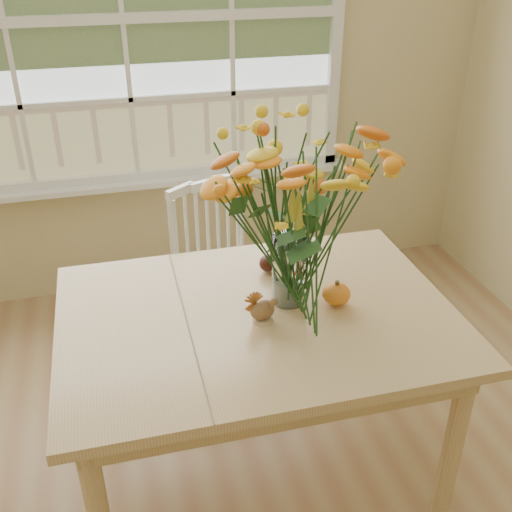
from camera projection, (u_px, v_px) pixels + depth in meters
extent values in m
cube|color=#D2C186|center=(126.00, 59.00, 3.07)|extent=(4.00, 0.02, 2.70)
cube|color=silver|center=(122.00, 18.00, 2.96)|extent=(2.20, 0.00, 1.60)
cube|color=white|center=(140.00, 183.00, 3.33)|extent=(2.42, 0.12, 0.03)
cube|color=tan|center=(257.00, 317.00, 2.14)|extent=(1.40, 1.01, 0.04)
cube|color=tan|center=(257.00, 333.00, 2.18)|extent=(1.28, 0.89, 0.10)
cylinder|color=tan|center=(94.00, 356.00, 2.54)|extent=(0.07, 0.07, 0.71)
cylinder|color=tan|center=(453.00, 444.00, 2.11)|extent=(0.07, 0.07, 0.71)
cylinder|color=tan|center=(361.00, 315.00, 2.81)|extent=(0.07, 0.07, 0.71)
cube|color=white|center=(226.00, 286.00, 2.89)|extent=(0.52, 0.51, 0.05)
cube|color=white|center=(208.00, 230.00, 2.89)|extent=(0.41, 0.17, 0.47)
cylinder|color=white|center=(214.00, 351.00, 2.81)|extent=(0.03, 0.03, 0.41)
cylinder|color=white|center=(185.00, 319.00, 3.04)|extent=(0.03, 0.03, 0.41)
cylinder|color=white|center=(270.00, 329.00, 2.97)|extent=(0.03, 0.03, 0.41)
cylinder|color=white|center=(239.00, 300.00, 3.19)|extent=(0.03, 0.03, 0.41)
cylinder|color=white|center=(289.00, 269.00, 2.13)|extent=(0.12, 0.12, 0.27)
ellipsoid|color=orange|center=(336.00, 295.00, 2.16)|extent=(0.10, 0.10, 0.08)
cylinder|color=#CCB78C|center=(262.00, 319.00, 2.09)|extent=(0.07, 0.07, 0.01)
ellipsoid|color=brown|center=(262.00, 310.00, 2.07)|extent=(0.10, 0.08, 0.07)
ellipsoid|color=#38160F|center=(269.00, 264.00, 2.37)|extent=(0.08, 0.08, 0.07)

